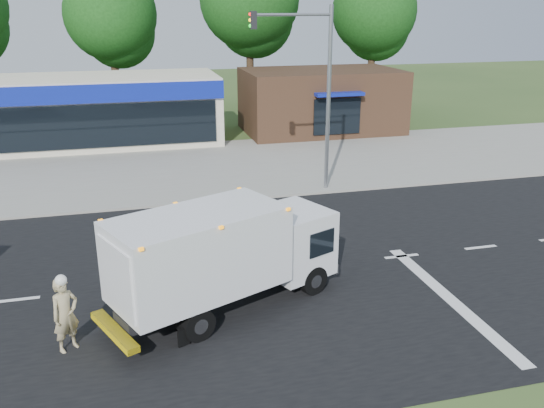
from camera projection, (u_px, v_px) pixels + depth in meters
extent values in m
plane|color=#385123|center=(317.00, 266.00, 18.55)|extent=(120.00, 120.00, 0.00)
cube|color=black|center=(317.00, 266.00, 18.55)|extent=(60.00, 14.00, 0.02)
cube|color=gray|center=(259.00, 190.00, 26.03)|extent=(60.00, 2.40, 0.12)
cube|color=gray|center=(234.00, 159.00, 31.35)|extent=(60.00, 9.00, 0.02)
cube|color=silver|center=(18.00, 300.00, 16.42)|extent=(1.20, 0.15, 0.01)
cube|color=silver|center=(125.00, 287.00, 17.13)|extent=(1.20, 0.15, 0.01)
cube|color=silver|center=(225.00, 276.00, 17.84)|extent=(1.20, 0.15, 0.01)
cube|color=silver|center=(317.00, 266.00, 18.55)|extent=(1.20, 0.15, 0.01)
cube|color=silver|center=(402.00, 256.00, 19.25)|extent=(1.20, 0.15, 0.01)
cube|color=silver|center=(481.00, 247.00, 19.96)|extent=(1.20, 0.15, 0.01)
cube|color=silver|center=(449.00, 298.00, 16.51)|extent=(0.40, 7.00, 0.01)
cube|color=black|center=(201.00, 296.00, 15.33)|extent=(4.52, 2.67, 0.32)
cube|color=white|center=(293.00, 240.00, 16.96)|extent=(2.45, 2.52, 1.91)
cube|color=black|center=(315.00, 228.00, 17.40)|extent=(0.82, 1.63, 0.82)
cube|color=white|center=(199.00, 253.00, 14.91)|extent=(5.03, 3.83, 2.13)
cube|color=silver|center=(116.00, 279.00, 13.58)|extent=(0.78, 1.68, 1.73)
cube|color=yellow|center=(114.00, 331.00, 13.94)|extent=(1.17, 2.12, 0.16)
cube|color=orange|center=(197.00, 215.00, 14.57)|extent=(4.88, 3.79, 0.07)
cylinder|color=black|center=(276.00, 260.00, 17.94)|extent=(0.91, 0.60, 0.87)
cylinder|color=black|center=(313.00, 280.00, 16.67)|extent=(0.91, 0.60, 0.87)
cylinder|color=black|center=(164.00, 297.00, 15.69)|extent=(0.91, 0.60, 0.87)
cylinder|color=black|center=(198.00, 325.00, 14.35)|extent=(0.91, 0.60, 0.87)
imported|color=tan|center=(65.00, 315.00, 13.79)|extent=(0.83, 0.78, 1.90)
sphere|color=white|center=(61.00, 280.00, 13.49)|extent=(0.28, 0.28, 0.28)
cube|color=beige|center=(65.00, 111.00, 34.07)|extent=(18.00, 6.00, 4.00)
cube|color=#0E1E95|center=(58.00, 95.00, 30.82)|extent=(18.00, 0.30, 1.00)
cube|color=black|center=(62.00, 128.00, 31.41)|extent=(17.00, 0.12, 2.40)
cube|color=#382316|center=(321.00, 101.00, 37.84)|extent=(10.00, 6.00, 4.00)
cube|color=#0E1E95|center=(338.00, 94.00, 34.71)|extent=(3.00, 1.20, 0.20)
cube|color=black|center=(337.00, 116.00, 35.21)|extent=(3.00, 0.12, 2.20)
cylinder|color=gray|center=(328.00, 102.00, 24.90)|extent=(0.18, 0.18, 8.00)
cylinder|color=gray|center=(292.00, 15.00, 23.31)|extent=(3.40, 0.12, 0.12)
cube|color=black|center=(253.00, 20.00, 23.00)|extent=(0.25, 0.25, 0.70)
cylinder|color=#332114|center=(115.00, 71.00, 41.62)|extent=(0.56, 0.56, 6.86)
sphere|color=#154213|center=(110.00, 14.00, 40.33)|extent=(6.47, 6.47, 6.47)
sphere|color=#154213|center=(119.00, 33.00, 41.33)|extent=(5.10, 5.10, 5.10)
cylinder|color=#332114|center=(250.00, 61.00, 43.82)|extent=(0.56, 0.56, 7.84)
sphere|color=#154213|center=(255.00, 19.00, 43.40)|extent=(5.82, 5.82, 5.82)
cylinder|color=#332114|center=(371.00, 63.00, 46.31)|extent=(0.56, 0.56, 7.00)
sphere|color=#154213|center=(374.00, 11.00, 45.00)|extent=(6.60, 6.60, 6.60)
sphere|color=#154213|center=(376.00, 28.00, 46.00)|extent=(5.20, 5.20, 5.20)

